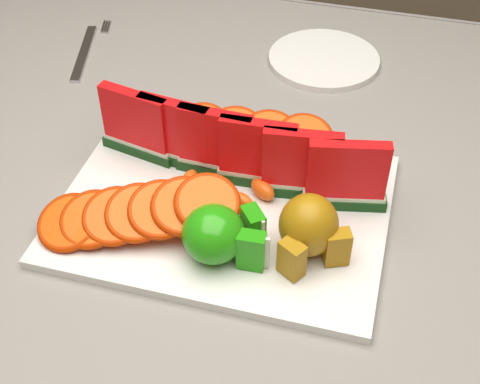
# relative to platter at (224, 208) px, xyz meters

# --- Properties ---
(table) EXTENTS (1.40, 0.90, 0.75)m
(table) POSITION_rel_platter_xyz_m (-0.09, 0.06, -0.11)
(table) COLOR brown
(table) RESTS_ON ground
(tablecloth) EXTENTS (1.53, 1.03, 0.20)m
(tablecloth) POSITION_rel_platter_xyz_m (-0.09, 0.06, -0.05)
(tablecloth) COLOR gray
(tablecloth) RESTS_ON table
(platter) EXTENTS (0.40, 0.30, 0.01)m
(platter) POSITION_rel_platter_xyz_m (0.00, 0.00, 0.00)
(platter) COLOR silver
(platter) RESTS_ON tablecloth
(apple_cluster) EXTENTS (0.11, 0.10, 0.07)m
(apple_cluster) POSITION_rel_platter_xyz_m (0.02, -0.08, 0.04)
(apple_cluster) COLOR #218910
(apple_cluster) RESTS_ON platter
(pear_cluster) EXTENTS (0.09, 0.10, 0.08)m
(pear_cluster) POSITION_rel_platter_xyz_m (0.11, -0.05, 0.04)
(pear_cluster) COLOR #965712
(pear_cluster) RESTS_ON platter
(side_plate) EXTENTS (0.19, 0.19, 0.01)m
(side_plate) POSITION_rel_platter_xyz_m (0.06, 0.38, -0.00)
(side_plate) COLOR silver
(side_plate) RESTS_ON tablecloth
(fork) EXTENTS (0.06, 0.19, 0.00)m
(fork) POSITION_rel_platter_xyz_m (-0.33, 0.31, -0.00)
(fork) COLOR silver
(fork) RESTS_ON tablecloth
(watermelon_row) EXTENTS (0.39, 0.07, 0.10)m
(watermelon_row) POSITION_rel_platter_xyz_m (0.00, 0.05, 0.05)
(watermelon_row) COLOR #0B380B
(watermelon_row) RESTS_ON platter
(orange_fan_front) EXTENTS (0.26, 0.15, 0.06)m
(orange_fan_front) POSITION_rel_platter_xyz_m (-0.08, -0.07, 0.04)
(orange_fan_front) COLOR red
(orange_fan_front) RESTS_ON platter
(orange_fan_back) EXTENTS (0.28, 0.10, 0.04)m
(orange_fan_back) POSITION_rel_platter_xyz_m (-0.02, 0.13, 0.03)
(orange_fan_back) COLOR red
(orange_fan_back) RESTS_ON platter
(tangerine_segments) EXTENTS (0.16, 0.07, 0.02)m
(tangerine_segments) POSITION_rel_platter_xyz_m (-0.01, 0.01, 0.02)
(tangerine_segments) COLOR #D15E05
(tangerine_segments) RESTS_ON platter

